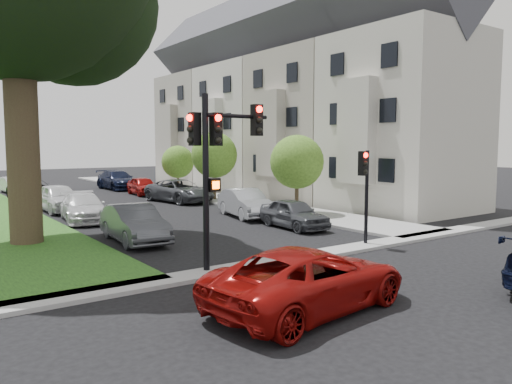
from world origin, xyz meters
TOP-DOWN VIEW (x-y plane):
  - ground at (0.00, 0.00)m, footprint 140.00×140.00m
  - sidewalk_right at (6.75, 24.00)m, footprint 3.50×44.00m
  - sidewalk_cross at (0.00, 2.00)m, footprint 60.00×1.00m
  - house_a at (12.45, 8.00)m, footprint 7.70×7.55m
  - house_b at (12.45, 15.50)m, footprint 7.70×7.55m
  - house_c at (12.45, 23.00)m, footprint 7.70×7.55m
  - house_d at (12.45, 30.50)m, footprint 7.70×7.55m
  - small_tree_a at (6.20, 9.92)m, footprint 2.88×2.88m
  - small_tree_b at (6.20, 18.49)m, footprint 3.09×3.09m
  - small_tree_c at (6.20, 23.88)m, footprint 2.48×2.48m
  - traffic_signal_main at (-3.39, 2.23)m, footprint 2.58×0.67m
  - traffic_signal_secondary at (2.94, 2.19)m, footprint 0.47×0.38m
  - car_cross_near at (-3.49, -1.97)m, footprint 5.54×3.09m
  - car_parked_0 at (3.44, 6.85)m, footprint 1.86×4.05m
  - car_parked_1 at (3.61, 10.99)m, footprint 2.46×4.74m
  - car_parked_2 at (3.94, 19.17)m, footprint 3.26×5.67m
  - car_parked_3 at (3.80, 24.93)m, footprint 1.98×4.16m
  - car_parked_4 at (3.89, 30.55)m, footprint 2.30×5.48m
  - car_parked_5 at (-3.70, 8.02)m, footprint 1.84×4.56m
  - car_parked_6 at (-3.71, 14.55)m, footprint 2.62×4.99m
  - car_parked_7 at (-3.79, 18.97)m, footprint 1.99×4.67m
  - car_parked_8 at (-3.72, 25.77)m, footprint 2.84×5.23m
  - car_parked_9 at (-3.88, 32.10)m, footprint 1.75×4.00m

SIDE VIEW (x-z plane):
  - ground at x=0.00m, z-range 0.00..0.00m
  - sidewalk_right at x=6.75m, z-range 0.00..0.12m
  - sidewalk_cross at x=0.00m, z-range 0.00..0.12m
  - car_parked_9 at x=-3.88m, z-range 0.00..1.28m
  - car_parked_0 at x=3.44m, z-range 0.00..1.34m
  - car_parked_3 at x=3.80m, z-range 0.00..1.37m
  - car_parked_6 at x=-3.71m, z-range 0.00..1.38m
  - car_parked_8 at x=-3.72m, z-range 0.00..1.39m
  - car_cross_near at x=-3.49m, z-range 0.00..1.46m
  - car_parked_5 at x=-3.70m, z-range 0.00..1.47m
  - car_parked_1 at x=3.61m, z-range 0.00..1.49m
  - car_parked_2 at x=3.94m, z-range 0.00..1.49m
  - car_parked_7 at x=-3.79m, z-range 0.00..1.57m
  - car_parked_4 at x=3.89m, z-range 0.00..1.58m
  - small_tree_c at x=6.20m, z-range 0.61..4.33m
  - traffic_signal_secondary at x=2.94m, z-range 0.71..4.30m
  - small_tree_a at x=6.20m, z-range 0.71..5.03m
  - small_tree_b at x=6.20m, z-range 0.77..5.41m
  - traffic_signal_main at x=-3.39m, z-range 1.00..6.27m
  - house_a at x=12.45m, z-range -1.05..14.92m
  - house_b at x=12.45m, z-range -1.05..14.92m
  - house_c at x=12.45m, z-range -1.05..14.92m
  - house_d at x=12.45m, z-range -1.05..14.92m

